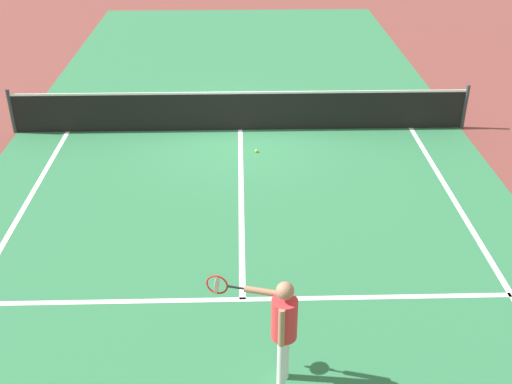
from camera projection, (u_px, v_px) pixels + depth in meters
The scene contains 8 objects.
ground_plane at pixel (240, 130), 15.14m from camera, with size 60.00×60.00×0.00m, color brown.
court_surface_inbounds at pixel (240, 130), 15.14m from camera, with size 10.62×24.40×0.00m, color #2D7247.
line_sideline_right at pixel (500, 277), 10.05m from camera, with size 0.10×11.89×0.01m, color white.
line_service_near at pixel (242, 299), 9.55m from camera, with size 8.22×0.10×0.01m, color white.
line_center_service at pixel (241, 195), 12.35m from camera, with size 0.10×6.40×0.01m, color white.
net at pixel (240, 111), 14.90m from camera, with size 10.79×0.09×1.07m.
player_near at pixel (282, 323), 7.62m from camera, with size 1.11×0.72×1.59m.
tennis_ball_near_net at pixel (256, 151), 14.04m from camera, with size 0.07×0.07×0.07m, color #CCE033.
Camera 1 is at (0.00, -13.95, 6.08)m, focal length 44.36 mm.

